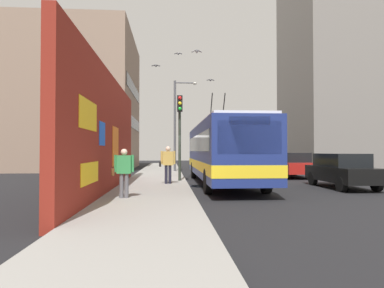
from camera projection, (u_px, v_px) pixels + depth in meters
ground_plane at (186, 182)px, 17.73m from camera, size 80.00×80.00×0.00m
sidewalk_slab at (156, 181)px, 17.62m from camera, size 48.00×3.20×0.15m
graffiti_wall at (108, 134)px, 13.16m from camera, size 13.24×0.32×4.77m
building_far_left at (82, 102)px, 31.13m from camera, size 12.40×9.79×12.65m
building_far_right at (332, 67)px, 35.93m from camera, size 10.33×8.98×21.94m
city_bus at (222, 150)px, 16.69m from camera, size 11.53×2.62×4.88m
parked_car_black at (342, 170)px, 14.97m from camera, size 4.09×1.75×1.58m
parked_car_red at (290, 164)px, 21.30m from camera, size 4.64×1.95×1.58m
parked_car_silver at (266, 162)px, 26.58m from camera, size 4.51×1.87×1.58m
parked_car_dark_gray at (248, 160)px, 32.54m from camera, size 4.76×1.88×1.58m
pedestrian_near_wall at (124, 169)px, 10.82m from camera, size 0.22×0.73×1.63m
pedestrian_at_curb at (168, 162)px, 15.49m from camera, size 0.24×0.78×1.77m
traffic_light at (180, 123)px, 17.02m from camera, size 0.49×0.28×4.46m
street_lamp at (177, 119)px, 25.34m from camera, size 0.44×1.79×7.02m
flying_pigeons at (185, 64)px, 21.10m from camera, size 6.59×4.36×1.94m
curbside_puddle at (200, 186)px, 15.75m from camera, size 1.19×1.19×0.00m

